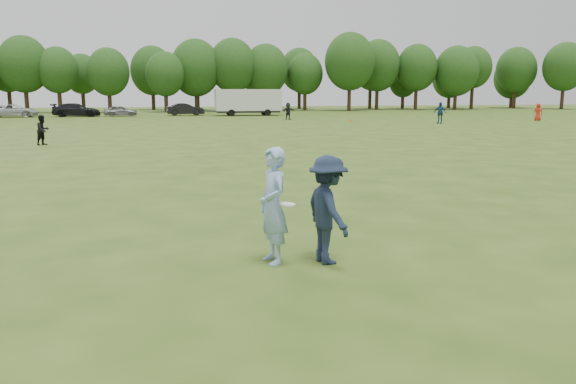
# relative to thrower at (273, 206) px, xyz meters

# --- Properties ---
(ground) EXTENTS (200.00, 200.00, 0.00)m
(ground) POSITION_rel_thrower_xyz_m (0.56, 0.52, -1.03)
(ground) COLOR #304914
(ground) RESTS_ON ground
(thrower) EXTENTS (0.62, 0.83, 2.06)m
(thrower) POSITION_rel_thrower_xyz_m (0.00, 0.00, 0.00)
(thrower) COLOR #90B1DE
(thrower) RESTS_ON ground
(defender) EXTENTS (0.91, 1.34, 1.92)m
(defender) POSITION_rel_thrower_xyz_m (0.94, -0.21, -0.07)
(defender) COLOR #1A253B
(defender) RESTS_ON ground
(player_far_a) EXTENTS (1.00, 1.04, 1.68)m
(player_far_a) POSITION_rel_thrower_xyz_m (-8.37, 24.41, -0.19)
(player_far_a) COLOR black
(player_far_a) RESTS_ON ground
(player_far_b) EXTENTS (1.16, 1.17, 1.98)m
(player_far_b) POSITION_rel_thrower_xyz_m (23.53, 38.84, -0.04)
(player_far_b) COLOR navy
(player_far_b) RESTS_ON ground
(player_far_c) EXTENTS (1.00, 0.82, 1.76)m
(player_far_c) POSITION_rel_thrower_xyz_m (35.60, 41.09, -0.15)
(player_far_c) COLOR red
(player_far_c) RESTS_ON ground
(player_far_d) EXTENTS (1.73, 1.12, 1.79)m
(player_far_d) POSITION_rel_thrower_xyz_m (11.31, 48.96, -0.14)
(player_far_d) COLOR black
(player_far_d) RESTS_ON ground
(car_c) EXTENTS (5.26, 2.45, 1.46)m
(car_c) POSITION_rel_thrower_xyz_m (-18.36, 61.27, -0.30)
(car_c) COLOR #B8B9BE
(car_c) RESTS_ON ground
(car_d) EXTENTS (5.50, 2.44, 1.57)m
(car_d) POSITION_rel_thrower_xyz_m (-11.54, 60.94, -0.25)
(car_d) COLOR black
(car_d) RESTS_ON ground
(car_e) EXTENTS (3.87, 1.68, 1.30)m
(car_e) POSITION_rel_thrower_xyz_m (-6.53, 60.69, -0.38)
(car_e) COLOR slate
(car_e) RESTS_ON ground
(car_f) EXTENTS (4.65, 1.92, 1.50)m
(car_f) POSITION_rel_thrower_xyz_m (1.12, 61.54, -0.28)
(car_f) COLOR black
(car_f) RESTS_ON ground
(field_cone) EXTENTS (0.28, 0.28, 0.30)m
(field_cone) POSITION_rel_thrower_xyz_m (16.27, 43.07, -0.88)
(field_cone) COLOR #E53F0C
(field_cone) RESTS_ON ground
(disc_in_play) EXTENTS (0.32, 0.32, 0.06)m
(disc_in_play) POSITION_rel_thrower_xyz_m (0.20, -0.28, 0.07)
(disc_in_play) COLOR white
(disc_in_play) RESTS_ON ground
(cargo_trailer) EXTENTS (9.00, 2.75, 3.20)m
(cargo_trailer) POSITION_rel_thrower_xyz_m (8.65, 59.57, 0.75)
(cargo_trailer) COLOR silver
(cargo_trailer) RESTS_ON ground
(treeline) EXTENTS (130.35, 18.39, 11.74)m
(treeline) POSITION_rel_thrower_xyz_m (3.37, 77.42, 5.23)
(treeline) COLOR #332114
(treeline) RESTS_ON ground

